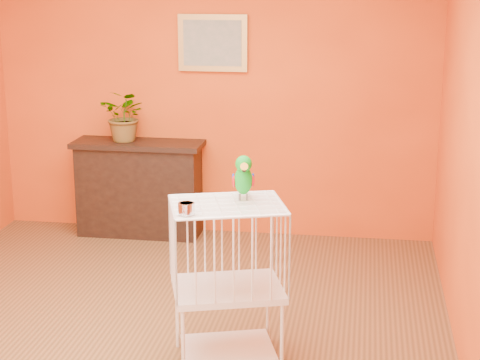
# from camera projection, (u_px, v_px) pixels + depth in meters

# --- Properties ---
(ground) EXTENTS (4.50, 4.50, 0.00)m
(ground) POSITION_uv_depth(u_px,v_px,m) (152.00, 334.00, 5.39)
(ground) COLOR brown
(ground) RESTS_ON ground
(room_shell) EXTENTS (4.50, 4.50, 4.50)m
(room_shell) POSITION_uv_depth(u_px,v_px,m) (145.00, 101.00, 4.99)
(room_shell) COLOR #E45315
(room_shell) RESTS_ON ground
(console_cabinet) EXTENTS (1.18, 0.42, 0.87)m
(console_cabinet) POSITION_uv_depth(u_px,v_px,m) (139.00, 188.00, 7.33)
(console_cabinet) COLOR black
(console_cabinet) RESTS_ON ground
(potted_plant) EXTENTS (0.52, 0.55, 0.36)m
(potted_plant) POSITION_uv_depth(u_px,v_px,m) (125.00, 122.00, 7.17)
(potted_plant) COLOR #26722D
(potted_plant) RESTS_ON console_cabinet
(framed_picture) EXTENTS (0.62, 0.04, 0.50)m
(framed_picture) POSITION_uv_depth(u_px,v_px,m) (213.00, 43.00, 7.07)
(framed_picture) COLOR #B78B41
(framed_picture) RESTS_ON room_shell
(birdcage) EXTENTS (0.78, 0.69, 1.02)m
(birdcage) POSITION_uv_depth(u_px,v_px,m) (228.00, 281.00, 4.91)
(birdcage) COLOR silver
(birdcage) RESTS_ON ground
(feed_cup) EXTENTS (0.10, 0.10, 0.07)m
(feed_cup) POSITION_uv_depth(u_px,v_px,m) (186.00, 208.00, 4.56)
(feed_cup) COLOR silver
(feed_cup) RESTS_ON birdcage
(parrot) EXTENTS (0.15, 0.26, 0.29)m
(parrot) POSITION_uv_depth(u_px,v_px,m) (243.00, 177.00, 4.83)
(parrot) COLOR #59544C
(parrot) RESTS_ON birdcage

